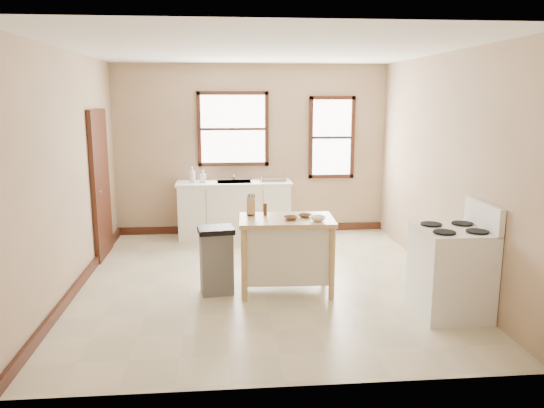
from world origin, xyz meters
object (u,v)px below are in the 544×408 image
at_px(pepper_grinder, 265,209).
at_px(gas_stove, 451,259).
at_px(soap_bottle_a, 192,175).
at_px(bowl_c, 318,219).
at_px(bowl_b, 305,216).
at_px(bowl_a, 291,218).
at_px(knife_block, 251,207).
at_px(soap_bottle_b, 203,176).
at_px(kitchen_island, 286,255).
at_px(trash_bin, 216,260).
at_px(dish_rack, 273,178).

bearing_deg(pepper_grinder, gas_stove, -27.44).
height_order(soap_bottle_a, bowl_c, soap_bottle_a).
height_order(bowl_b, gas_stove, gas_stove).
height_order(bowl_a, bowl_c, bowl_c).
xyz_separation_m(knife_block, bowl_b, (0.62, -0.16, -0.08)).
height_order(knife_block, gas_stove, gas_stove).
bearing_deg(soap_bottle_a, soap_bottle_b, 9.06).
bearing_deg(kitchen_island, bowl_b, 8.56).
bearing_deg(kitchen_island, bowl_a, -64.14).
bearing_deg(trash_bin, bowl_c, -17.79).
xyz_separation_m(bowl_b, gas_stove, (1.42, -0.84, -0.31)).
xyz_separation_m(soap_bottle_b, pepper_grinder, (0.81, -2.36, -0.06)).
relative_size(kitchen_island, pepper_grinder, 7.25).
bearing_deg(dish_rack, gas_stove, -78.74).
xyz_separation_m(soap_bottle_a, knife_block, (0.82, -2.35, -0.06)).
bearing_deg(soap_bottle_a, trash_bin, -66.42).
relative_size(dish_rack, kitchen_island, 0.38).
height_order(kitchen_island, gas_stove, gas_stove).
distance_m(bowl_b, trash_bin, 1.16).
bearing_deg(pepper_grinder, bowl_b, -16.73).
bearing_deg(knife_block, kitchen_island, -23.11).
relative_size(soap_bottle_a, trash_bin, 0.32).
bearing_deg(trash_bin, knife_block, 13.30).
distance_m(knife_block, bowl_c, 0.83).
distance_m(bowl_a, bowl_b, 0.21).
bearing_deg(soap_bottle_a, bowl_c, -45.66).
distance_m(bowl_b, gas_stove, 1.68).
height_order(soap_bottle_a, bowl_a, soap_bottle_a).
bearing_deg(soap_bottle_a, pepper_grinder, -53.00).
height_order(knife_block, bowl_c, knife_block).
bearing_deg(bowl_c, knife_block, 153.98).
height_order(bowl_c, trash_bin, bowl_c).
bearing_deg(bowl_a, gas_stove, -24.39).
height_order(bowl_a, bowl_b, bowl_a).
xyz_separation_m(pepper_grinder, bowl_b, (0.46, -0.14, -0.06)).
relative_size(soap_bottle_a, pepper_grinder, 1.67).
relative_size(soap_bottle_b, bowl_c, 1.19).
height_order(soap_bottle_b, pepper_grinder, soap_bottle_b).
bearing_deg(knife_block, soap_bottle_b, 106.75).
bearing_deg(bowl_b, bowl_c, -59.90).
height_order(knife_block, bowl_b, knife_block).
distance_m(kitchen_island, bowl_a, 0.47).
height_order(soap_bottle_b, dish_rack, soap_bottle_b).
distance_m(knife_block, bowl_b, 0.65).
distance_m(soap_bottle_b, kitchen_island, 2.79).
bearing_deg(gas_stove, bowl_b, 149.49).
height_order(bowl_b, bowl_c, bowl_c).
xyz_separation_m(dish_rack, bowl_c, (0.26, -2.69, -0.06)).
bearing_deg(soap_bottle_b, gas_stove, -51.26).
height_order(dish_rack, bowl_b, dish_rack).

